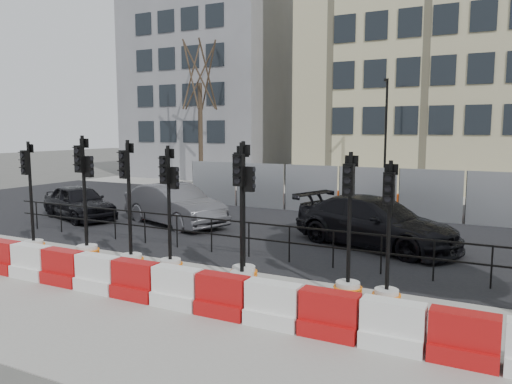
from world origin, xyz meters
The scene contains 22 objects.
ground centered at (0.00, 0.00, 0.00)m, with size 120.00×120.00×0.00m, color #51514C.
sidewalk_near centered at (0.00, -3.00, 0.01)m, with size 40.00×6.00×0.02m, color gray.
road centered at (0.00, 7.00, 0.01)m, with size 40.00×14.00×0.03m, color black.
sidewalk_far centered at (0.00, 16.00, 0.01)m, with size 40.00×4.00×0.02m, color gray.
building_grey centered at (-14.00, 21.99, 7.00)m, with size 11.00×9.06×14.00m.
building_cream centered at (2.00, 21.99, 9.00)m, with size 15.00×10.06×18.00m.
kerb_railing centered at (0.00, 1.20, 0.69)m, with size 18.00×0.04×1.00m.
heras_fencing centered at (-0.01, 9.80, 0.68)m, with size 14.33×1.72×2.00m.
lamp_post_far centered at (0.50, 14.98, 3.22)m, with size 0.12×0.56×6.00m.
tree_bare_far centered at (-11.00, 15.50, 6.65)m, with size 2.00×2.00×9.00m.
barrier_row centered at (0.00, -2.80, 0.37)m, with size 14.65×0.50×0.80m.
traffic_signal_a centered at (-5.62, -1.20, 0.65)m, with size 0.62×0.62×3.16m.
traffic_signal_b centered at (-3.74, -1.01, 0.80)m, with size 0.66×0.66×3.34m.
traffic_signal_c centered at (-2.08, -1.18, 0.67)m, with size 0.64×0.64×3.24m.
traffic_signal_d centered at (-0.95, -1.06, 0.74)m, with size 0.61×0.61×3.12m.
traffic_signal_e centered at (0.94, -0.84, 0.67)m, with size 0.64×0.64×3.24m.
traffic_signal_f centered at (1.12, -1.22, 0.77)m, with size 0.63×0.63×3.22m.
traffic_signal_g centered at (3.39, -0.83, 0.63)m, with size 0.60×0.60×3.05m.
traffic_signal_h centered at (4.20, -0.88, 0.60)m, with size 0.57×0.57×2.90m.
car_a centered at (-8.63, 3.35, 0.68)m, with size 4.27×2.85×1.35m, color black.
car_b centered at (-4.62, 4.09, 0.75)m, with size 4.84×3.04×1.51m, color #49494E.
car_c centered at (2.76, 4.01, 0.75)m, with size 5.55×3.70×1.49m, color black.
Camera 1 is at (6.26, -10.55, 3.50)m, focal length 35.00 mm.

